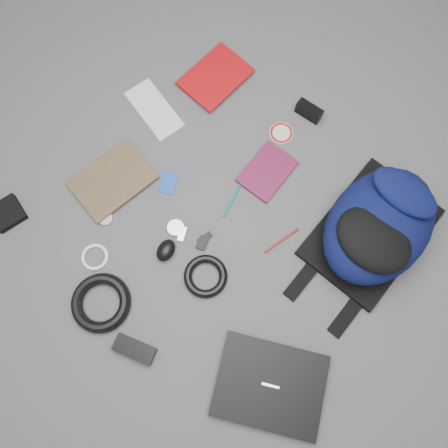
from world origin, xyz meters
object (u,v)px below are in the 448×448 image
Objects in this scene: compact_camera at (309,111)px; pouch at (7,213)px; backpack at (379,225)px; power_brick at (135,349)px; comic_book at (97,161)px; dvd_case at (267,171)px; mouse at (166,250)px; textbook_red at (198,63)px; laptop at (270,385)px.

compact_camera is 1.07m from pouch.
backpack is 0.83m from power_brick.
comic_book is 2.71× the size of compact_camera.
mouse is at bearing -102.09° from dvd_case.
textbook_red is 0.93× the size of comic_book.
mouse reaches higher than pouch.
comic_book reaches higher than dvd_case.
textbook_red is (-0.85, 0.73, -0.00)m from laptop.
laptop is 1.34× the size of textbook_red.
pouch is at bearing -143.04° from backpack.
backpack is at bearing 67.94° from laptop.
power_brick is (0.02, -0.71, 0.01)m from dvd_case.
laptop is at bearing -23.45° from mouse.
textbook_red is at bearing 115.72° from laptop.
compact_camera reaches higher than pouch.
mouse reaches higher than laptop.
laptop is at bearing -64.37° from compact_camera.
textbook_red is 1.26× the size of dvd_case.
pouch is at bearing -124.30° from compact_camera.
laptop is 1.13m from textbook_red.
textbook_red is 0.70m from mouse.
backpack is 1.47× the size of laptop.
compact_camera is at bearing 152.68° from backpack.
comic_book is 0.64m from power_brick.
mouse is at bearing -53.80° from textbook_red.
pouch is (-1.00, -0.09, -0.00)m from laptop.
backpack reaches higher than laptop.
compact_camera is 0.75× the size of power_brick.
mouse is (-0.50, 0.13, 0.00)m from laptop.
laptop is 0.91m from compact_camera.
dvd_case is 0.71m from power_brick.
laptop is at bearing 5.43° from pouch.
dvd_case is at bearing -172.94° from backpack.
pouch is at bearing 158.25° from power_brick.
power_brick is at bearing -56.32° from textbook_red.
compact_camera reaches higher than mouse.
dvd_case is 1.98× the size of compact_camera.
power_brick reaches higher than comic_book.
comic_book is at bearing -155.37° from backpack.
pouch is (-0.61, 0.07, -0.00)m from power_brick.
laptop is at bearing -34.58° from textbook_red.
backpack is 1.96× the size of textbook_red.
dvd_case is at bearing 46.24° from comic_book.
compact_camera is (-0.42, 0.81, 0.01)m from laptop.
textbook_red reaches higher than dvd_case.
compact_camera is 0.98m from power_brick.
textbook_red is 1.02m from power_brick.
backpack is 1.19m from pouch.
comic_book is at bearing -145.44° from dvd_case.
dvd_case is 0.87m from pouch.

